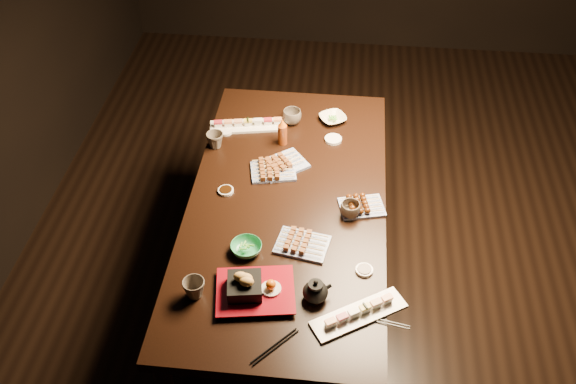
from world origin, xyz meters
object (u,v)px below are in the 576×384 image
object	(u,v)px
edamame_bowl_green	(246,248)
yakitori_plate_left	(282,162)
yakitori_plate_right	(302,241)
edamame_bowl_cream	(333,119)
sushi_platter_far	(248,123)
teacup_far_right	(292,117)
teacup_mid_right	(350,210)
teapot	(315,290)
yakitori_plate_center	(273,168)
condiment_bottle	(282,132)
dining_table	(287,257)
tempura_tray	(255,285)
teacup_near_left	(194,289)
sushi_platter_near	(359,312)
teacup_far_left	(215,140)

from	to	relation	value
edamame_bowl_green	yakitori_plate_left	bearing A→B (deg)	81.35
yakitori_plate_right	edamame_bowl_cream	size ratio (longest dim) A/B	1.65
sushi_platter_far	teacup_far_right	bearing A→B (deg)	-175.21
edamame_bowl_green	teacup_mid_right	distance (m)	0.50
edamame_bowl_cream	teapot	world-z (taller)	teapot
yakitori_plate_center	teacup_far_right	xyz separation A→B (m)	(0.05, 0.41, 0.01)
condiment_bottle	dining_table	bearing A→B (deg)	-81.07
sushi_platter_far	tempura_tray	bearing A→B (deg)	89.48
dining_table	tempura_tray	world-z (taller)	tempura_tray
teacup_near_left	teacup_far_right	size ratio (longest dim) A/B	0.91
yakitori_plate_right	condiment_bottle	size ratio (longest dim) A/B	1.50
yakitori_plate_right	teacup_near_left	bearing A→B (deg)	-131.49
yakitori_plate_center	teacup_far_right	distance (m)	0.41
dining_table	tempura_tray	bearing A→B (deg)	-106.17
condiment_bottle	teacup_far_right	bearing A→B (deg)	80.30
teapot	teacup_near_left	bearing A→B (deg)	159.85
edamame_bowl_green	condiment_bottle	world-z (taller)	condiment_bottle
condiment_bottle	teapot	bearing A→B (deg)	-76.25
yakitori_plate_center	edamame_bowl_cream	size ratio (longest dim) A/B	1.58
edamame_bowl_cream	edamame_bowl_green	bearing A→B (deg)	-107.88
teacup_far_right	teacup_mid_right	bearing A→B (deg)	-63.85
sushi_platter_near	yakitori_plate_right	xyz separation A→B (m)	(-0.25, 0.34, 0.00)
edamame_bowl_green	dining_table	bearing A→B (deg)	66.54
sushi_platter_near	edamame_bowl_green	distance (m)	0.56
sushi_platter_near	edamame_bowl_green	xyz separation A→B (m)	(-0.48, 0.28, -0.00)
yakitori_plate_left	sushi_platter_near	bearing A→B (deg)	-102.70
dining_table	yakitori_plate_left	bearing A→B (deg)	92.25
sushi_platter_near	teacup_near_left	xyz separation A→B (m)	(-0.65, 0.03, 0.02)
edamame_bowl_cream	teacup_far_left	bearing A→B (deg)	-154.14
yakitori_plate_center	teacup_near_left	size ratio (longest dim) A/B	2.37
sushi_platter_near	teacup_mid_right	distance (m)	0.55
condiment_bottle	teacup_near_left	bearing A→B (deg)	-103.21
sushi_platter_near	sushi_platter_far	xyz separation A→B (m)	(-0.60, 1.15, 0.00)
sushi_platter_near	teacup_near_left	distance (m)	0.65
yakitori_plate_right	edamame_bowl_cream	xyz separation A→B (m)	(0.08, 0.91, -0.01)
edamame_bowl_green	teacup_mid_right	bearing A→B (deg)	31.68
teapot	yakitori_plate_left	bearing A→B (deg)	81.03
teacup_far_left	yakitori_plate_center	bearing A→B (deg)	-28.36
yakitori_plate_center	tempura_tray	xyz separation A→B (m)	(0.02, -0.74, 0.03)
yakitori_plate_right	teacup_mid_right	distance (m)	0.29
teacup_far_left	condiment_bottle	size ratio (longest dim) A/B	0.59
yakitori_plate_center	teacup_far_left	xyz separation A→B (m)	(-0.31, 0.17, 0.01)
sushi_platter_near	tempura_tray	bearing A→B (deg)	138.83
teacup_mid_right	teacup_far_right	world-z (taller)	teacup_far_right
sushi_platter_near	yakitori_plate_center	size ratio (longest dim) A/B	1.82
tempura_tray	teacup_far_right	size ratio (longest dim) A/B	3.14
yakitori_plate_right	teacup_far_left	bearing A→B (deg)	138.71
tempura_tray	teapot	bearing A→B (deg)	-7.90
edamame_bowl_green	condiment_bottle	size ratio (longest dim) A/B	0.90
teacup_near_left	teapot	size ratio (longest dim) A/B	0.75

